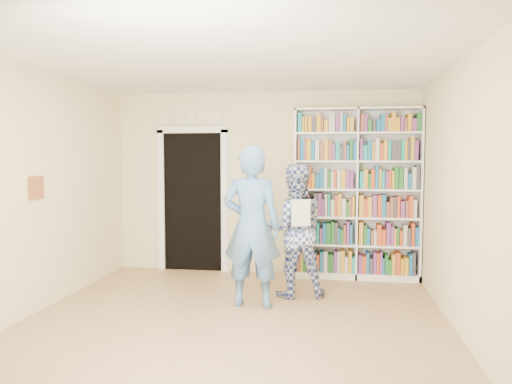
# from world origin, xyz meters

# --- Properties ---
(floor) EXTENTS (5.00, 5.00, 0.00)m
(floor) POSITION_xyz_m (0.00, 0.00, 0.00)
(floor) COLOR #A87951
(floor) RESTS_ON ground
(ceiling) EXTENTS (5.00, 5.00, 0.00)m
(ceiling) POSITION_xyz_m (0.00, 0.00, 2.70)
(ceiling) COLOR white
(ceiling) RESTS_ON wall_back
(wall_back) EXTENTS (4.50, 0.00, 4.50)m
(wall_back) POSITION_xyz_m (0.00, 2.50, 1.35)
(wall_back) COLOR beige
(wall_back) RESTS_ON floor
(wall_left) EXTENTS (0.00, 5.00, 5.00)m
(wall_left) POSITION_xyz_m (-2.25, 0.00, 1.35)
(wall_left) COLOR beige
(wall_left) RESTS_ON floor
(wall_right) EXTENTS (0.00, 5.00, 5.00)m
(wall_right) POSITION_xyz_m (2.25, 0.00, 1.35)
(wall_right) COLOR beige
(wall_right) RESTS_ON floor
(bookshelf) EXTENTS (1.76, 0.33, 2.43)m
(bookshelf) POSITION_xyz_m (1.35, 2.34, 1.23)
(bookshelf) COLOR white
(bookshelf) RESTS_ON floor
(doorway) EXTENTS (1.10, 0.08, 2.43)m
(doorway) POSITION_xyz_m (-1.10, 2.48, 1.18)
(doorway) COLOR black
(doorway) RESTS_ON floor
(wall_art) EXTENTS (0.03, 0.25, 0.25)m
(wall_art) POSITION_xyz_m (-2.23, 0.20, 1.40)
(wall_art) COLOR brown
(wall_art) RESTS_ON wall_left
(man_blue) EXTENTS (0.70, 0.47, 1.87)m
(man_blue) POSITION_xyz_m (0.09, 0.78, 0.93)
(man_blue) COLOR #5585BE
(man_blue) RESTS_ON floor
(man_plaid) EXTENTS (0.93, 0.80, 1.65)m
(man_plaid) POSITION_xyz_m (0.55, 1.28, 0.83)
(man_plaid) COLOR navy
(man_plaid) RESTS_ON floor
(paper_sheet) EXTENTS (0.22, 0.08, 0.32)m
(paper_sheet) POSITION_xyz_m (0.65, 1.00, 1.08)
(paper_sheet) COLOR white
(paper_sheet) RESTS_ON man_plaid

